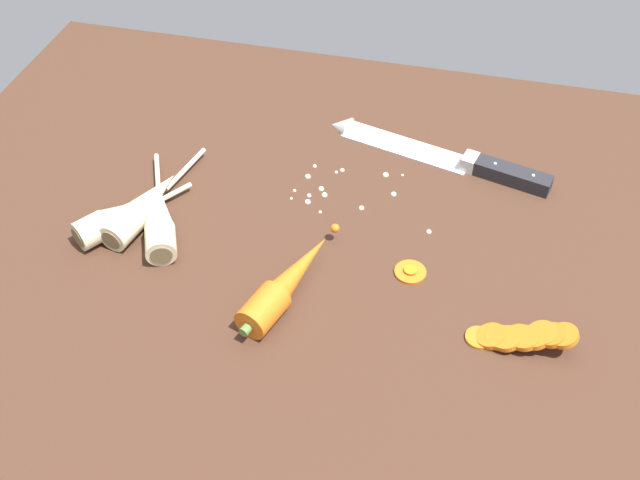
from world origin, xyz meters
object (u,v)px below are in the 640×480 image
object	(u,v)px
parsnip_mid_right	(144,207)
whole_carrot	(286,284)
chefs_knife	(432,153)
carrot_slice_stack	(521,337)
carrot_slice_stray_near	(410,271)
parsnip_front	(159,218)
parsnip_mid_left	(116,218)

from	to	relation	value
parsnip_mid_right	whole_carrot	bearing A→B (deg)	-21.83
chefs_knife	whole_carrot	bearing A→B (deg)	-113.51
whole_carrot	parsnip_mid_right	xyz separation A→B (cm)	(-22.46, 9.00, -0.12)
carrot_slice_stack	carrot_slice_stray_near	xyz separation A→B (cm)	(-14.03, 8.16, -1.09)
whole_carrot	parsnip_mid_right	world-z (taller)	whole_carrot
parsnip_front	carrot_slice_stray_near	world-z (taller)	parsnip_front
parsnip_front	parsnip_mid_right	size ratio (longest dim) A/B	0.93
chefs_knife	carrot_slice_stray_near	xyz separation A→B (cm)	(0.52, -24.28, -0.29)
whole_carrot	parsnip_mid_right	size ratio (longest dim) A/B	0.92
chefs_knife	parsnip_front	xyz separation A→B (cm)	(-33.32, -24.26, 1.33)
parsnip_mid_left	carrot_slice_stack	bearing A→B (deg)	-7.26
chefs_knife	parsnip_mid_right	size ratio (longest dim) A/B	1.55
carrot_slice_stray_near	whole_carrot	bearing A→B (deg)	-152.73
parsnip_mid_left	carrot_slice_stack	world-z (taller)	parsnip_mid_left
parsnip_mid_right	carrot_slice_stray_near	distance (cm)	36.82
whole_carrot	parsnip_mid_left	world-z (taller)	whole_carrot
parsnip_mid_left	chefs_knife	bearing A→B (deg)	33.39
carrot_slice_stack	parsnip_front	bearing A→B (deg)	170.30
chefs_knife	parsnip_mid_right	distance (cm)	42.75
parsnip_front	parsnip_mid_left	world-z (taller)	same
chefs_knife	parsnip_front	bearing A→B (deg)	-143.94
parsnip_mid_left	carrot_slice_stack	size ratio (longest dim) A/B	1.26
parsnip_front	parsnip_mid_right	bearing A→B (deg)	151.00
parsnip_mid_right	carrot_slice_stray_near	size ratio (longest dim) A/B	5.47
parsnip_mid_right	parsnip_front	bearing A→B (deg)	-29.00
whole_carrot	carrot_slice_stack	bearing A→B (deg)	-1.62
parsnip_front	carrot_slice_stray_near	distance (cm)	33.88
chefs_knife	parsnip_front	world-z (taller)	parsnip_front
parsnip_mid_right	carrot_slice_stray_near	bearing A→B (deg)	-2.55
carrot_slice_stray_near	parsnip_mid_left	bearing A→B (deg)	-178.03
carrot_slice_stack	parsnip_mid_left	bearing A→B (deg)	172.74
parsnip_front	parsnip_mid_left	xyz separation A→B (cm)	(-5.57, -1.38, 0.00)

